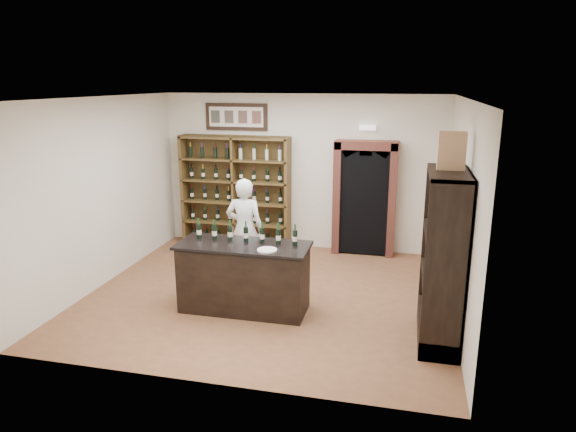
% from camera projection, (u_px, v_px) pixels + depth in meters
% --- Properties ---
extents(floor, '(5.50, 5.50, 0.00)m').
position_uv_depth(floor, '(269.00, 294.00, 8.02)').
color(floor, brown).
rests_on(floor, ground).
extents(ceiling, '(5.50, 5.50, 0.00)m').
position_uv_depth(ceiling, '(267.00, 98.00, 7.25)').
color(ceiling, white).
rests_on(ceiling, wall_back).
extents(wall_back, '(5.50, 0.04, 3.00)m').
position_uv_depth(wall_back, '(302.00, 172.00, 9.99)').
color(wall_back, silver).
rests_on(wall_back, ground).
extents(wall_left, '(0.04, 5.00, 3.00)m').
position_uv_depth(wall_left, '(103.00, 192.00, 8.24)').
color(wall_left, silver).
rests_on(wall_left, ground).
extents(wall_right, '(0.04, 5.00, 3.00)m').
position_uv_depth(wall_right, '(461.00, 211.00, 7.03)').
color(wall_right, silver).
rests_on(wall_right, ground).
extents(wine_shelf, '(2.20, 0.38, 2.20)m').
position_uv_depth(wine_shelf, '(236.00, 191.00, 10.22)').
color(wine_shelf, brown).
rests_on(wine_shelf, ground).
extents(framed_picture, '(1.25, 0.04, 0.52)m').
position_uv_depth(framed_picture, '(236.00, 117.00, 9.98)').
color(framed_picture, black).
rests_on(framed_picture, wall_back).
extents(arched_doorway, '(1.17, 0.35, 2.17)m').
position_uv_depth(arched_doorway, '(365.00, 196.00, 9.65)').
color(arched_doorway, black).
rests_on(arched_doorway, ground).
extents(emergency_light, '(0.30, 0.10, 0.10)m').
position_uv_depth(emergency_light, '(368.00, 128.00, 9.41)').
color(emergency_light, white).
rests_on(emergency_light, wall_back).
extents(tasting_counter, '(1.88, 0.78, 1.00)m').
position_uv_depth(tasting_counter, '(244.00, 278.00, 7.37)').
color(tasting_counter, black).
rests_on(tasting_counter, ground).
extents(counter_bottle_0, '(0.07, 0.07, 0.30)m').
position_uv_depth(counter_bottle_0, '(199.00, 231.00, 7.50)').
color(counter_bottle_0, black).
rests_on(counter_bottle_0, tasting_counter).
extents(counter_bottle_1, '(0.07, 0.07, 0.30)m').
position_uv_depth(counter_bottle_1, '(214.00, 232.00, 7.45)').
color(counter_bottle_1, black).
rests_on(counter_bottle_1, tasting_counter).
extents(counter_bottle_2, '(0.07, 0.07, 0.30)m').
position_uv_depth(counter_bottle_2, '(230.00, 233.00, 7.40)').
color(counter_bottle_2, black).
rests_on(counter_bottle_2, tasting_counter).
extents(counter_bottle_3, '(0.07, 0.07, 0.30)m').
position_uv_depth(counter_bottle_3, '(246.00, 234.00, 7.34)').
color(counter_bottle_3, black).
rests_on(counter_bottle_3, tasting_counter).
extents(counter_bottle_4, '(0.07, 0.07, 0.30)m').
position_uv_depth(counter_bottle_4, '(262.00, 235.00, 7.29)').
color(counter_bottle_4, black).
rests_on(counter_bottle_4, tasting_counter).
extents(counter_bottle_5, '(0.07, 0.07, 0.30)m').
position_uv_depth(counter_bottle_5, '(278.00, 236.00, 7.24)').
color(counter_bottle_5, black).
rests_on(counter_bottle_5, tasting_counter).
extents(counter_bottle_6, '(0.07, 0.07, 0.30)m').
position_uv_depth(counter_bottle_6, '(295.00, 237.00, 7.19)').
color(counter_bottle_6, black).
rests_on(counter_bottle_6, tasting_counter).
extents(side_cabinet, '(0.48, 1.20, 2.20)m').
position_uv_depth(side_cabinet, '(443.00, 285.00, 6.43)').
color(side_cabinet, black).
rests_on(side_cabinet, ground).
extents(shopkeeper, '(0.64, 0.44, 1.71)m').
position_uv_depth(shopkeeper, '(245.00, 229.00, 8.47)').
color(shopkeeper, silver).
rests_on(shopkeeper, ground).
extents(plate, '(0.27, 0.27, 0.02)m').
position_uv_depth(plate, '(267.00, 250.00, 6.95)').
color(plate, silver).
rests_on(plate, tasting_counter).
extents(wine_crate, '(0.32, 0.13, 0.46)m').
position_uv_depth(wine_crate, '(452.00, 151.00, 6.10)').
color(wine_crate, tan).
rests_on(wine_crate, side_cabinet).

